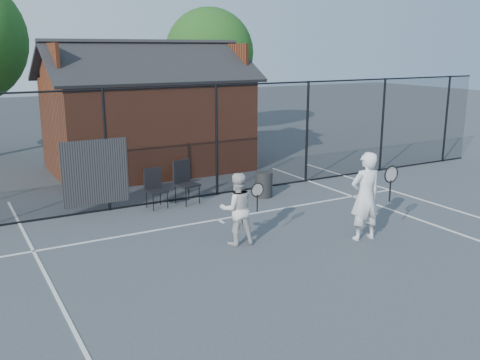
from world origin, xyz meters
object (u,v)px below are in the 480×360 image
chair_left (157,189)px  chair_right (187,183)px  player_front (365,196)px  waste_bin (264,185)px  player_back (237,209)px  clubhouse (147,121)px

chair_left → chair_right: bearing=-6.0°
player_front → waste_bin: bearing=91.3°
player_back → chair_right: bearing=84.5°
clubhouse → player_front: (1.57, -8.66, -0.67)m
clubhouse → chair_left: 4.75m
player_back → waste_bin: 3.66m
chair_left → chair_right: (0.83, 0.00, 0.06)m
player_front → waste_bin: (-0.08, 3.83, -0.60)m
chair_right → player_back: bearing=-110.1°
player_back → player_front: bearing=-23.7°
waste_bin → chair_right: bearing=168.2°
player_back → clubhouse: bearing=83.4°
player_back → waste_bin: (2.36, 2.76, -0.41)m
waste_bin → chair_left: bearing=171.5°
clubhouse → player_back: size_ratio=4.35×
player_front → waste_bin: size_ratio=2.75×
player_back → chair_left: (-0.53, 3.19, -0.26)m
chair_right → waste_bin: bearing=-26.5°
clubhouse → chair_right: 4.56m
player_front → chair_right: bearing=116.7°
player_back → waste_bin: bearing=49.4°
player_front → chair_left: (-2.98, 4.26, -0.45)m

